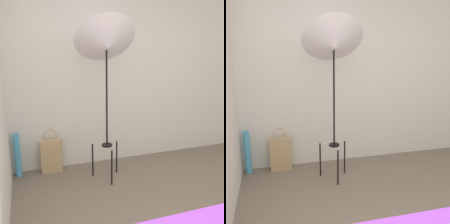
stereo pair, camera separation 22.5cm
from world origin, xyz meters
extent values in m
cube|color=silver|center=(0.00, 2.20, 1.30)|extent=(8.00, 0.05, 2.60)
cylinder|color=black|center=(-0.13, 1.46, 0.23)|extent=(0.02, 0.02, 0.46)
cylinder|color=black|center=(-0.30, 1.75, 0.23)|extent=(0.02, 0.02, 0.46)
cylinder|color=black|center=(0.03, 1.75, 0.23)|extent=(0.02, 0.02, 0.46)
cylinder|color=black|center=(-0.13, 1.65, 0.46)|extent=(0.14, 0.14, 0.02)
cylinder|color=black|center=(-0.13, 1.65, 1.09)|extent=(0.02, 0.02, 1.27)
cone|color=silver|center=(-0.13, 1.65, 1.73)|extent=(0.75, 0.64, 0.65)
cube|color=tan|center=(-0.81, 2.06, 0.23)|extent=(0.29, 0.10, 0.46)
torus|color=tan|center=(-0.81, 2.06, 0.53)|extent=(0.17, 0.01, 0.17)
cylinder|color=#4CA3D1|center=(-1.24, 2.07, 0.30)|extent=(0.08, 0.08, 0.60)
camera|label=1|loc=(-1.09, -1.36, 1.71)|focal=42.00mm
camera|label=2|loc=(-0.87, -1.42, 1.71)|focal=42.00mm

